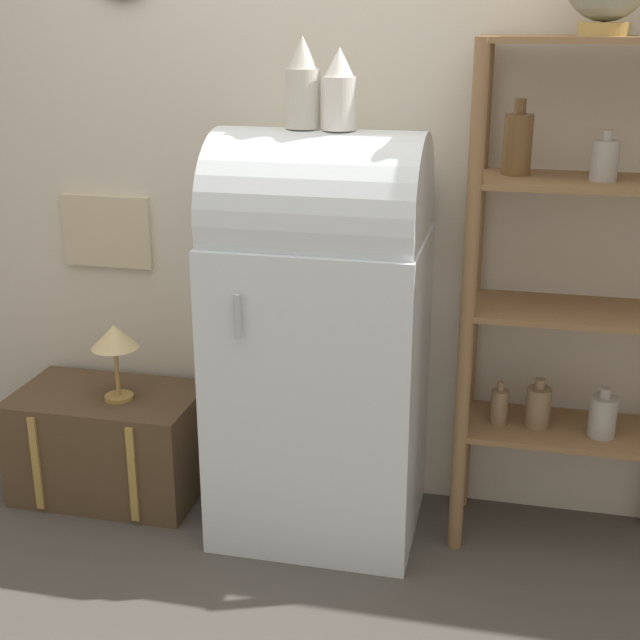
# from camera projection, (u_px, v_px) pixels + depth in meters

# --- Properties ---
(ground_plane) EXTENTS (12.00, 12.00, 0.00)m
(ground_plane) POSITION_uv_depth(u_px,v_px,m) (304.00, 558.00, 3.16)
(ground_plane) COLOR #4C4742
(wall_back) EXTENTS (7.00, 0.09, 2.70)m
(wall_back) POSITION_uv_depth(u_px,v_px,m) (339.00, 153.00, 3.26)
(wall_back) COLOR beige
(wall_back) RESTS_ON ground_plane
(refrigerator) EXTENTS (0.72, 0.63, 1.48)m
(refrigerator) POSITION_uv_depth(u_px,v_px,m) (320.00, 333.00, 3.15)
(refrigerator) COLOR silver
(refrigerator) RESTS_ON ground_plane
(suitcase_trunk) EXTENTS (0.72, 0.45, 0.43)m
(suitcase_trunk) POSITION_uv_depth(u_px,v_px,m) (110.00, 443.00, 3.55)
(suitcase_trunk) COLOR brown
(suitcase_trunk) RESTS_ON ground_plane
(shelf_unit) EXTENTS (0.76, 0.36, 1.77)m
(shelf_unit) POSITION_uv_depth(u_px,v_px,m) (575.00, 279.00, 2.99)
(shelf_unit) COLOR olive
(shelf_unit) RESTS_ON ground_plane
(vase_left) EXTENTS (0.12, 0.12, 0.29)m
(vase_left) POSITION_uv_depth(u_px,v_px,m) (303.00, 86.00, 2.89)
(vase_left) COLOR beige
(vase_left) RESTS_ON refrigerator
(vase_center) EXTENTS (0.11, 0.11, 0.26)m
(vase_center) POSITION_uv_depth(u_px,v_px,m) (339.00, 92.00, 2.85)
(vase_center) COLOR white
(vase_center) RESTS_ON refrigerator
(desk_lamp) EXTENTS (0.18, 0.18, 0.30)m
(desk_lamp) POSITION_uv_depth(u_px,v_px,m) (115.00, 341.00, 3.35)
(desk_lamp) COLOR #AD8942
(desk_lamp) RESTS_ON suitcase_trunk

